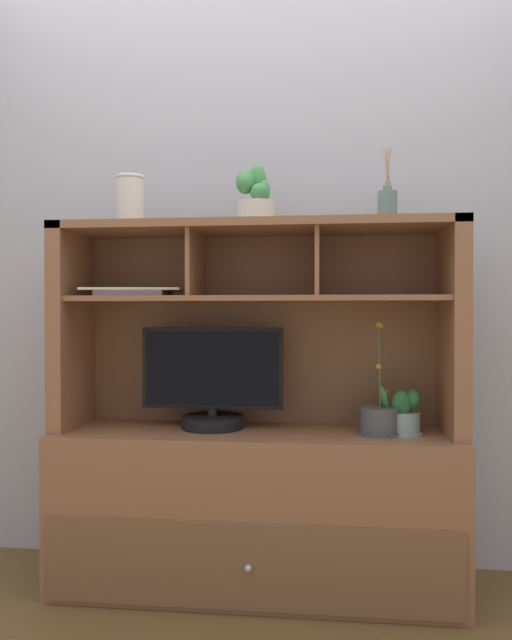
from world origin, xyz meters
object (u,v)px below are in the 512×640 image
at_px(potted_orchid, 379,420).
at_px(magazine_stack_left, 134,292).
at_px(potted_fern, 404,415).
at_px(potted_succulent, 255,200).
at_px(media_console, 256,474).
at_px(diffuser_bottle, 387,206).
at_px(tv_monitor, 212,385).
at_px(ceramic_vase, 130,201).

xyz_separation_m(potted_orchid, magazine_stack_left, (-0.93, 0.02, 0.47)).
height_order(potted_fern, potted_succulent, potted_succulent).
distance_m(media_console, diffuser_bottle, 1.12).
xyz_separation_m(media_console, potted_succulent, (-0.01, 0.01, 1.04)).
distance_m(tv_monitor, potted_orchid, 0.64).
bearing_deg(media_console, magazine_stack_left, -177.36).
xyz_separation_m(potted_fern, diffuser_bottle, (-0.06, 0.04, 0.77)).
distance_m(potted_fern, magazine_stack_left, 1.12).
relative_size(potted_orchid, potted_succulent, 1.77).
distance_m(media_console, potted_orchid, 0.51).
bearing_deg(ceramic_vase, potted_fern, -1.40).
relative_size(magazine_stack_left, ceramic_vase, 2.03).
relative_size(potted_orchid, magazine_stack_left, 1.05).
distance_m(tv_monitor, diffuser_bottle, 0.95).
distance_m(tv_monitor, magazine_stack_left, 0.47).
xyz_separation_m(potted_succulent, ceramic_vase, (-0.48, -0.01, 0.01)).
height_order(media_console, ceramic_vase, ceramic_vase).
bearing_deg(tv_monitor, ceramic_vase, -178.03).
bearing_deg(diffuser_bottle, ceramic_vase, -179.19).
height_order(tv_monitor, potted_fern, tv_monitor).
height_order(tv_monitor, diffuser_bottle, diffuser_bottle).
bearing_deg(potted_fern, potted_succulent, 176.33).
relative_size(tv_monitor, potted_succulent, 2.33).
bearing_deg(ceramic_vase, tv_monitor, 1.97).
bearing_deg(ceramic_vase, magazine_stack_left, -44.48).
distance_m(magazine_stack_left, ceramic_vase, 0.36).
height_order(potted_fern, ceramic_vase, ceramic_vase).
relative_size(magazine_stack_left, potted_succulent, 1.69).
height_order(potted_orchid, potted_fern, potted_orchid).
height_order(magazine_stack_left, ceramic_vase, ceramic_vase).
bearing_deg(diffuser_bottle, potted_succulent, -179.58).
bearing_deg(potted_succulent, magazine_stack_left, -176.29).
relative_size(diffuser_bottle, ceramic_vase, 1.40).
height_order(media_console, diffuser_bottle, diffuser_bottle).
distance_m(media_console, magazine_stack_left, 0.84).
xyz_separation_m(tv_monitor, magazine_stack_left, (-0.30, -0.03, 0.36)).
distance_m(potted_orchid, ceramic_vase, 1.26).
xyz_separation_m(media_console, diffuser_bottle, (0.49, 0.01, 1.01)).
relative_size(tv_monitor, diffuser_bottle, 2.00).
height_order(magazine_stack_left, potted_succulent, potted_succulent).
height_order(potted_orchid, diffuser_bottle, diffuser_bottle).
height_order(magazine_stack_left, diffuser_bottle, diffuser_bottle).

